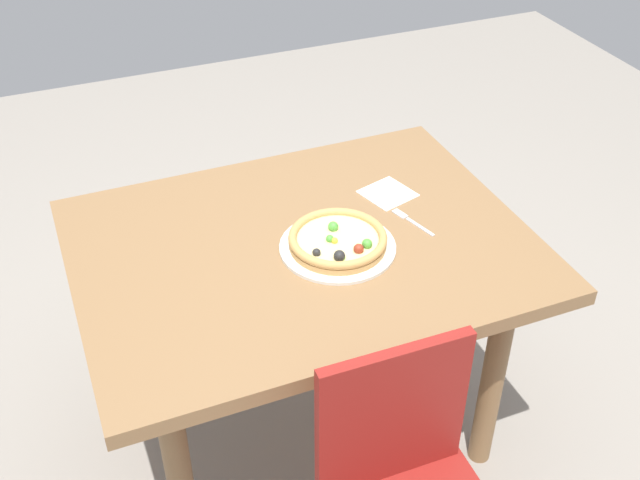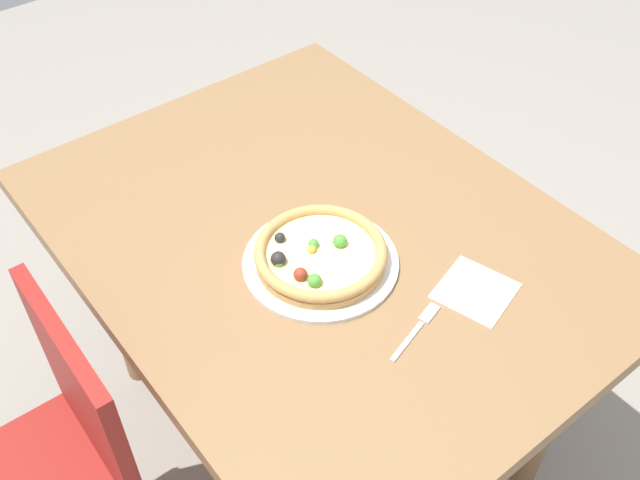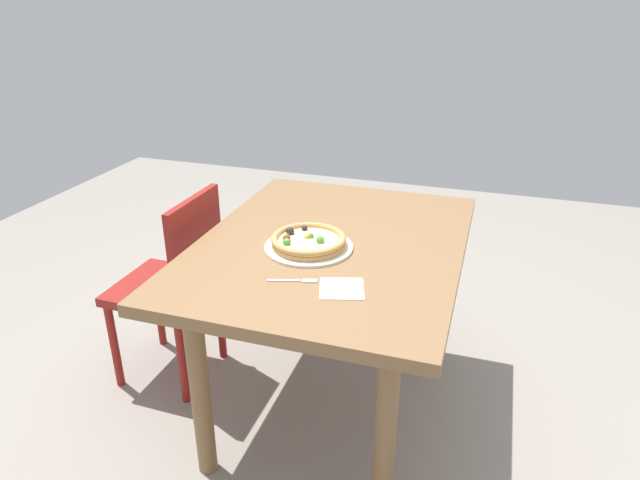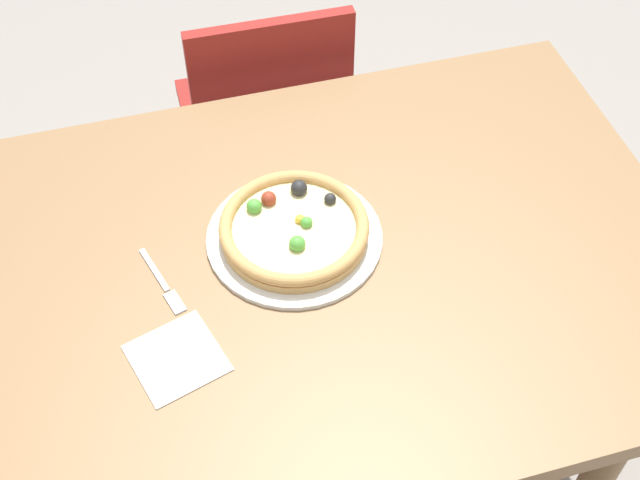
# 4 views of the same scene
# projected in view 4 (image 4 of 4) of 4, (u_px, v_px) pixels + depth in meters

# --- Properties ---
(ground_plane) EXTENTS (6.00, 6.00, 0.00)m
(ground_plane) POSITION_uv_depth(u_px,v_px,m) (339.00, 449.00, 2.15)
(ground_plane) COLOR gray
(dining_table) EXTENTS (1.27, 0.97, 0.77)m
(dining_table) POSITION_uv_depth(u_px,v_px,m) (345.00, 288.00, 1.63)
(dining_table) COLOR olive
(dining_table) RESTS_ON ground
(chair_near) EXTENTS (0.41, 0.41, 0.88)m
(chair_near) POSITION_uv_depth(u_px,v_px,m) (265.00, 124.00, 2.21)
(chair_near) COLOR maroon
(chair_near) RESTS_ON ground
(plate) EXTENTS (0.33, 0.33, 0.01)m
(plate) POSITION_uv_depth(u_px,v_px,m) (294.00, 238.00, 1.58)
(plate) COLOR silver
(plate) RESTS_ON dining_table
(pizza) EXTENTS (0.27, 0.27, 0.05)m
(pizza) POSITION_uv_depth(u_px,v_px,m) (294.00, 228.00, 1.56)
(pizza) COLOR tan
(pizza) RESTS_ON plate
(fork) EXTENTS (0.06, 0.16, 0.00)m
(fork) POSITION_uv_depth(u_px,v_px,m) (164.00, 286.00, 1.51)
(fork) COLOR silver
(fork) RESTS_ON dining_table
(napkin) EXTENTS (0.17, 0.17, 0.00)m
(napkin) POSITION_uv_depth(u_px,v_px,m) (177.00, 358.00, 1.41)
(napkin) COLOR white
(napkin) RESTS_ON dining_table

